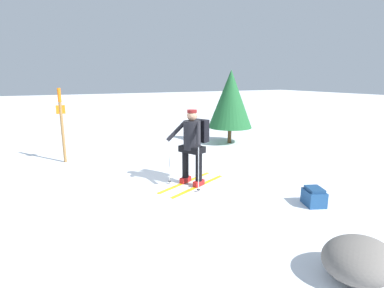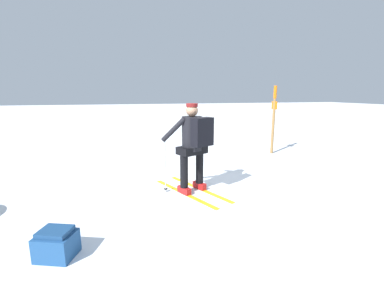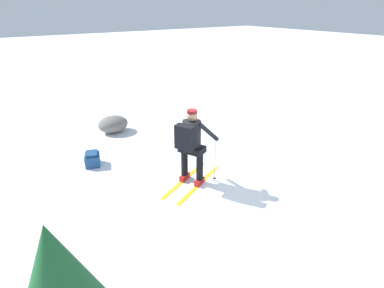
{
  "view_description": "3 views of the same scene",
  "coord_description": "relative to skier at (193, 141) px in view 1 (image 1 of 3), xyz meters",
  "views": [
    {
      "loc": [
        -2.62,
        -6.24,
        2.38
      ],
      "look_at": [
        0.25,
        -0.45,
        0.94
      ],
      "focal_mm": 28.0,
      "sensor_mm": 36.0,
      "label": 1
    },
    {
      "loc": [
        4.83,
        -1.66,
        1.89
      ],
      "look_at": [
        0.25,
        -0.45,
        0.94
      ],
      "focal_mm": 24.0,
      "sensor_mm": 36.0,
      "label": 2
    },
    {
      "loc": [
        3.54,
        4.28,
        3.63
      ],
      "look_at": [
        0.25,
        -0.45,
        0.94
      ],
      "focal_mm": 28.0,
      "sensor_mm": 36.0,
      "label": 3
    }
  ],
  "objects": [
    {
      "name": "rock_boulder",
      "position": [
        0.3,
        -3.84,
        -0.75
      ],
      "size": [
        0.92,
        0.78,
        0.51
      ],
      "primitive_type": "ellipsoid",
      "color": "slate",
      "rests_on": "ground_plane"
    },
    {
      "name": "dropped_backpack",
      "position": [
        1.54,
        -2.07,
        -0.83
      ],
      "size": [
        0.46,
        0.5,
        0.35
      ],
      "color": "navy",
      "rests_on": "ground_plane"
    },
    {
      "name": "skier",
      "position": [
        0.0,
        0.0,
        0.0
      ],
      "size": [
        1.84,
        1.19,
        1.7
      ],
      "color": "gold",
      "rests_on": "ground_plane"
    },
    {
      "name": "trail_marker",
      "position": [
        -2.49,
        3.25,
        0.24
      ],
      "size": [
        0.24,
        0.09,
        2.1
      ],
      "color": "olive",
      "rests_on": "ground_plane"
    },
    {
      "name": "ground_plane",
      "position": [
        -0.29,
        0.43,
        -1.0
      ],
      "size": [
        80.0,
        80.0,
        0.0
      ],
      "primitive_type": "plane",
      "color": "white"
    },
    {
      "name": "pine_tree",
      "position": [
        3.19,
        3.35,
        0.62
      ],
      "size": [
        1.6,
        1.6,
        2.66
      ],
      "color": "#4C331E",
      "rests_on": "ground_plane"
    }
  ]
}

